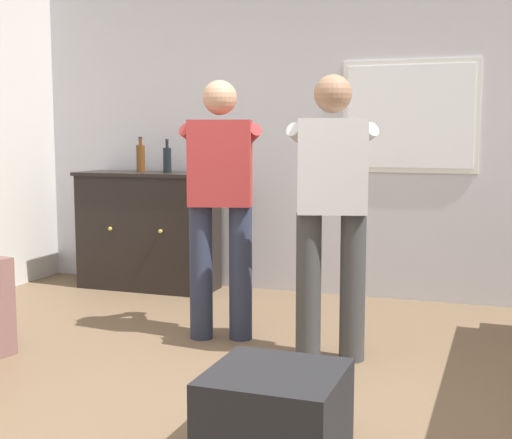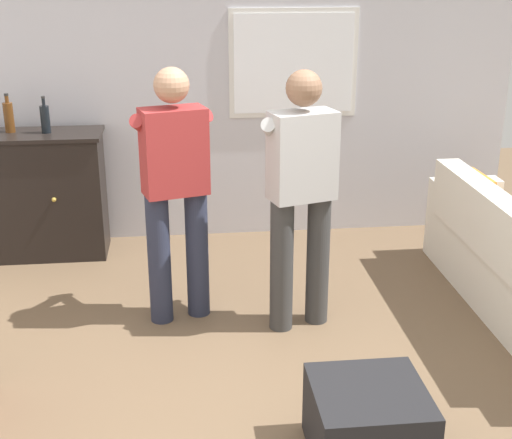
# 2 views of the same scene
# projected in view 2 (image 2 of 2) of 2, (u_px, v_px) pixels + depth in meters

# --- Properties ---
(ground) EXTENTS (10.40, 10.40, 0.00)m
(ground) POSITION_uv_depth(u_px,v_px,m) (232.00, 407.00, 3.88)
(ground) COLOR brown
(wall_back_with_window) EXTENTS (5.20, 0.15, 2.80)m
(wall_back_with_window) POSITION_uv_depth(u_px,v_px,m) (208.00, 73.00, 5.87)
(wall_back_with_window) COLOR silver
(wall_back_with_window) RESTS_ON ground
(sideboard_cabinet) EXTENTS (1.23, 0.49, 1.01)m
(sideboard_cabinet) POSITION_uv_depth(u_px,v_px,m) (29.00, 195.00, 5.70)
(sideboard_cabinet) COLOR black
(sideboard_cabinet) RESTS_ON ground
(bottle_wine_green) EXTENTS (0.08, 0.08, 0.30)m
(bottle_wine_green) POSITION_uv_depth(u_px,v_px,m) (9.00, 117.00, 5.52)
(bottle_wine_green) COLOR #593314
(bottle_wine_green) RESTS_ON sideboard_cabinet
(bottle_liquor_amber) EXTENTS (0.07, 0.07, 0.29)m
(bottle_liquor_amber) POSITION_uv_depth(u_px,v_px,m) (45.00, 119.00, 5.50)
(bottle_liquor_amber) COLOR black
(bottle_liquor_amber) RESTS_ON sideboard_cabinet
(ottoman) EXTENTS (0.54, 0.54, 0.38)m
(ottoman) POSITION_uv_depth(u_px,v_px,m) (368.00, 424.00, 3.42)
(ottoman) COLOR black
(ottoman) RESTS_ON ground
(person_standing_left) EXTENTS (0.54, 0.52, 1.68)m
(person_standing_left) POSITION_uv_depth(u_px,v_px,m) (175.00, 184.00, 4.54)
(person_standing_left) COLOR #282D42
(person_standing_left) RESTS_ON ground
(person_standing_right) EXTENTS (0.54, 0.52, 1.68)m
(person_standing_right) POSITION_uv_depth(u_px,v_px,m) (301.00, 189.00, 4.44)
(person_standing_right) COLOR #383838
(person_standing_right) RESTS_ON ground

